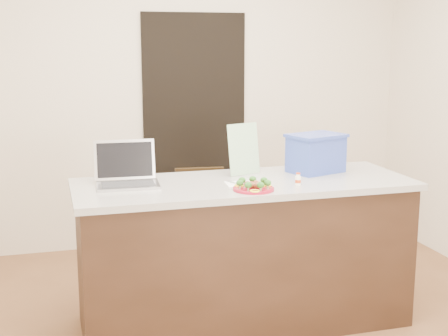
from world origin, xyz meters
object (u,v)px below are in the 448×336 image
object	(u,v)px
laptop	(126,173)
blue_box	(316,153)
island	(244,253)
napkin	(240,184)
yogurt_bottle	(298,180)
plate	(253,189)
chair	(203,217)

from	to	relation	value
laptop	blue_box	size ratio (longest dim) A/B	0.92
island	napkin	bearing A→B (deg)	-123.75
yogurt_bottle	blue_box	size ratio (longest dim) A/B	0.18
island	napkin	distance (m)	0.47
plate	napkin	xyz separation A→B (m)	(-0.03, 0.15, -0.01)
island	napkin	size ratio (longest dim) A/B	12.99
napkin	yogurt_bottle	size ratio (longest dim) A/B	2.12
napkin	laptop	world-z (taller)	laptop
island	blue_box	distance (m)	0.80
laptop	blue_box	xyz separation A→B (m)	(1.23, 0.02, 0.06)
laptop	chair	xyz separation A→B (m)	(0.64, 0.71, -0.52)
island	plate	size ratio (longest dim) A/B	8.69
yogurt_bottle	blue_box	bearing A→B (deg)	51.46
plate	blue_box	distance (m)	0.67
plate	blue_box	world-z (taller)	blue_box
plate	laptop	world-z (taller)	laptop
plate	yogurt_bottle	size ratio (longest dim) A/B	3.17
island	chair	distance (m)	0.83
island	yogurt_bottle	bearing A→B (deg)	-34.20
laptop	blue_box	bearing A→B (deg)	4.22
blue_box	laptop	bearing A→B (deg)	162.10
blue_box	island	bearing A→B (deg)	175.60
chair	yogurt_bottle	bearing A→B (deg)	-64.91
plate	chair	size ratio (longest dim) A/B	0.29
plate	yogurt_bottle	bearing A→B (deg)	9.80
plate	napkin	size ratio (longest dim) A/B	1.49
laptop	chair	world-z (taller)	laptop
laptop	island	bearing A→B (deg)	-6.13
plate	yogurt_bottle	xyz separation A→B (m)	(0.29, 0.05, 0.02)
laptop	blue_box	world-z (taller)	laptop
island	yogurt_bottle	world-z (taller)	yogurt_bottle
chair	laptop	bearing A→B (deg)	-124.98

